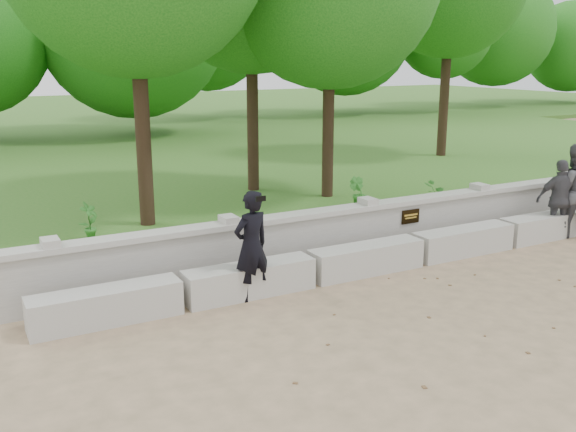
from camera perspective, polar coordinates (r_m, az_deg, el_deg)
name	(u,v)px	position (r m, az deg, el deg)	size (l,w,h in m)	color
ground	(506,301)	(9.40, 18.78, -7.17)	(80.00, 80.00, 0.00)	tan
lawn	(174,155)	(21.14, -10.12, 5.32)	(40.00, 22.00, 0.25)	#2E661E
concrete_bench	(417,250)	(10.62, 11.39, -2.95)	(11.90, 0.45, 0.45)	#B6B3AC
parapet_wall	(391,226)	(11.07, 9.14, -0.85)	(12.50, 0.35, 0.90)	#ABA9A1
man_main	(251,246)	(8.75, -3.27, -2.66)	(0.63, 0.58, 1.54)	black
visitor_left	(572,191)	(12.90, 23.91, 2.07)	(1.06, 1.01, 1.73)	#46474B
visitor_right	(560,199)	(12.69, 23.03, 1.36)	(0.93, 0.72, 1.47)	#444348
shrub_a	(89,221)	(11.34, -17.25, -0.39)	(0.34, 0.23, 0.65)	#327929
shrub_b	(358,193)	(13.07, 6.23, 2.05)	(0.36, 0.29, 0.65)	#327929
shrub_c	(440,200)	(12.63, 13.36, 1.41)	(0.62, 0.54, 0.69)	#327929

